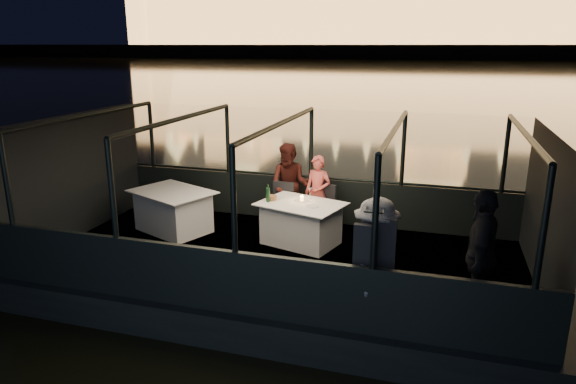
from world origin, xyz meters
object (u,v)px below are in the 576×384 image
(wine_bottle, at_px, (268,194))
(passenger_dark, at_px, (480,258))
(dining_table_aft, at_px, (173,212))
(passenger_stripe, at_px, (375,256))
(person_woman_coral, at_px, (318,192))
(person_man_maroon, at_px, (290,188))
(dining_table_central, at_px, (301,223))
(chair_port_left, at_px, (281,209))
(chair_port_right, at_px, (323,210))
(coat_stand, at_px, (372,260))

(wine_bottle, bearing_deg, passenger_dark, -27.32)
(dining_table_aft, relative_size, passenger_dark, 0.85)
(passenger_stripe, bearing_deg, person_woman_coral, 34.28)
(person_man_maroon, height_order, wine_bottle, person_man_maroon)
(passenger_stripe, bearing_deg, dining_table_aft, 70.80)
(dining_table_central, xyz_separation_m, chair_port_left, (-0.55, 0.53, 0.06))
(chair_port_right, bearing_deg, passenger_dark, -30.37)
(person_man_maroon, relative_size, wine_bottle, 5.13)
(dining_table_central, distance_m, chair_port_right, 0.74)
(dining_table_central, distance_m, wine_bottle, 0.80)
(dining_table_central, xyz_separation_m, passenger_stripe, (1.61, -2.22, 0.47))
(chair_port_right, height_order, coat_stand, coat_stand)
(person_woman_coral, xyz_separation_m, passenger_stripe, (1.51, -3.08, 0.10))
(dining_table_aft, bearing_deg, dining_table_central, 1.66)
(coat_stand, distance_m, passenger_stripe, 0.24)
(dining_table_central, bearing_deg, person_man_maroon, 117.79)
(chair_port_right, height_order, passenger_stripe, passenger_stripe)
(dining_table_central, height_order, person_man_maroon, person_man_maroon)
(passenger_stripe, bearing_deg, person_man_maroon, 41.79)
(chair_port_left, distance_m, chair_port_right, 0.83)
(coat_stand, relative_size, passenger_stripe, 0.97)
(passenger_stripe, height_order, wine_bottle, passenger_stripe)
(person_woman_coral, xyz_separation_m, wine_bottle, (-0.70, -0.93, 0.17))
(chair_port_left, bearing_deg, person_man_maroon, 87.61)
(chair_port_left, distance_m, passenger_dark, 4.25)
(dining_table_central, height_order, coat_stand, coat_stand)
(passenger_dark, distance_m, wine_bottle, 3.96)
(dining_table_aft, height_order, passenger_dark, passenger_dark)
(dining_table_aft, distance_m, passenger_stripe, 4.70)
(person_man_maroon, bearing_deg, chair_port_right, -16.12)
(dining_table_central, xyz_separation_m, wine_bottle, (-0.60, -0.08, 0.53))
(dining_table_aft, distance_m, coat_stand, 4.81)
(chair_port_right, distance_m, person_woman_coral, 0.38)
(chair_port_left, xyz_separation_m, passenger_dark, (3.47, -2.42, 0.40))
(person_woman_coral, bearing_deg, passenger_dark, -31.55)
(dining_table_central, height_order, dining_table_aft, dining_table_aft)
(dining_table_aft, xyz_separation_m, coat_stand, (4.15, -2.38, 0.51))
(dining_table_central, xyz_separation_m, dining_table_aft, (-2.55, -0.07, 0.00))
(chair_port_left, xyz_separation_m, coat_stand, (2.16, -2.98, 0.45))
(person_woman_coral, bearing_deg, wine_bottle, -114.15)
(person_woman_coral, bearing_deg, dining_table_central, -83.88)
(dining_table_aft, relative_size, wine_bottle, 4.72)
(dining_table_central, height_order, wine_bottle, wine_bottle)
(person_woman_coral, bearing_deg, passenger_stripe, -51.09)
(dining_table_aft, bearing_deg, chair_port_left, 16.73)
(passenger_stripe, bearing_deg, passenger_dark, -67.95)
(chair_port_right, distance_m, passenger_stripe, 3.23)
(chair_port_right, distance_m, person_man_maroon, 0.85)
(chair_port_left, height_order, person_woman_coral, person_woman_coral)
(passenger_stripe, relative_size, wine_bottle, 5.11)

